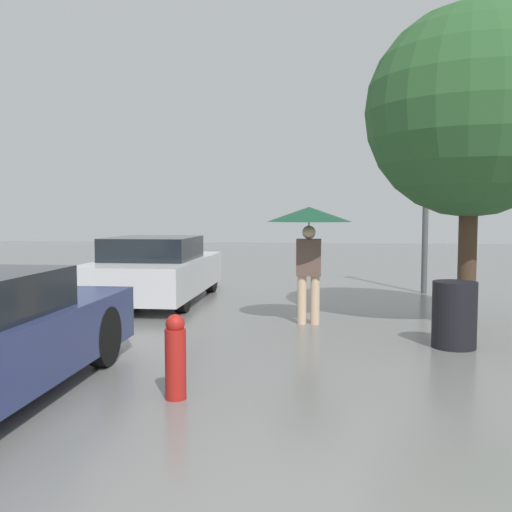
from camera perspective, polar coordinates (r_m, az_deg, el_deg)
The scene contains 6 objects.
pedestrian at distance 8.67m, azimuth 5.32°, elevation 3.14°, with size 1.28×1.28×1.79m.
parked_car_farthest at distance 11.22m, azimuth -9.97°, elevation -1.39°, with size 1.84×4.14×1.25m.
tree at distance 9.05m, azimuth 20.72°, elevation 13.26°, with size 3.05×3.05×4.68m.
street_lamp at distance 12.55m, azimuth 16.66°, elevation 7.44°, with size 0.30×0.30×3.82m.
trash_bin at distance 7.64m, azimuth 19.22°, elevation -5.56°, with size 0.55×0.55×0.84m.
fire_hydrant at distance 5.32m, azimuth -8.05°, elevation -9.96°, with size 0.19×0.19×0.78m.
Camera 1 is at (-0.09, -2.82, 1.69)m, focal length 40.00 mm.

